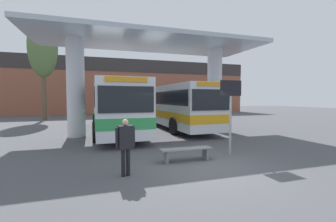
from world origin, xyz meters
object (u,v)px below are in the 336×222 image
(transit_bus_center_bay, at_px, (171,105))
(info_sign_platform, at_px, (231,102))
(parked_car_street, at_px, (180,107))
(transit_bus_left_bay, at_px, (114,105))
(poplar_tree_behind_left, at_px, (43,48))
(pedestrian_waiting, at_px, (125,141))
(waiting_bench_near_pillar, at_px, (186,151))

(transit_bus_center_bay, bearing_deg, info_sign_platform, 84.48)
(transit_bus_center_bay, height_order, parked_car_street, transit_bus_center_bay)
(transit_bus_left_bay, relative_size, poplar_tree_behind_left, 1.14)
(pedestrian_waiting, bearing_deg, info_sign_platform, -2.36)
(transit_bus_center_bay, bearing_deg, transit_bus_left_bay, 12.64)
(transit_bus_left_bay, distance_m, poplar_tree_behind_left, 13.27)
(info_sign_platform, height_order, poplar_tree_behind_left, poplar_tree_behind_left)
(transit_bus_left_bay, relative_size, parked_car_street, 2.58)
(waiting_bench_near_pillar, xyz_separation_m, pedestrian_waiting, (-2.23, -0.90, 0.65))
(pedestrian_waiting, xyz_separation_m, parked_car_street, (10.45, 23.23, 0.01))
(pedestrian_waiting, height_order, parked_car_street, parked_car_street)
(transit_bus_left_bay, height_order, poplar_tree_behind_left, poplar_tree_behind_left)
(transit_bus_center_bay, bearing_deg, pedestrian_waiting, 63.12)
(info_sign_platform, relative_size, parked_car_street, 0.63)
(poplar_tree_behind_left, xyz_separation_m, parked_car_street, (16.29, 3.81, -6.33))
(transit_bus_center_bay, height_order, info_sign_platform, transit_bus_center_bay)
(transit_bus_center_bay, bearing_deg, waiting_bench_near_pillar, 72.87)
(pedestrian_waiting, distance_m, parked_car_street, 25.47)
(waiting_bench_near_pillar, xyz_separation_m, poplar_tree_behind_left, (-8.08, 18.52, 6.99))
(waiting_bench_near_pillar, bearing_deg, pedestrian_waiting, -158.10)
(info_sign_platform, xyz_separation_m, parked_car_street, (6.24, 22.04, -1.08))
(waiting_bench_near_pillar, xyz_separation_m, parked_car_street, (8.21, 22.33, 0.66))
(info_sign_platform, relative_size, pedestrian_waiting, 1.79)
(transit_bus_left_bay, bearing_deg, poplar_tree_behind_left, -59.49)
(waiting_bench_near_pillar, distance_m, poplar_tree_behind_left, 21.38)
(transit_bus_left_bay, height_order, waiting_bench_near_pillar, transit_bus_left_bay)
(transit_bus_left_bay, bearing_deg, info_sign_platform, 115.09)
(info_sign_platform, distance_m, pedestrian_waiting, 4.50)
(transit_bus_left_bay, distance_m, transit_bus_center_bay, 4.55)
(pedestrian_waiting, distance_m, poplar_tree_behind_left, 21.25)
(waiting_bench_near_pillar, bearing_deg, info_sign_platform, 8.40)
(parked_car_street, bearing_deg, poplar_tree_behind_left, -169.10)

